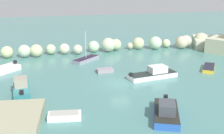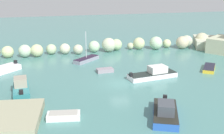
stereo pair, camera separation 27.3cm
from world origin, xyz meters
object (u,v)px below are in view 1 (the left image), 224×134
(moored_boat_1, at_px, (154,74))
(moored_boat_4, at_px, (86,59))
(moored_boat_2, at_px, (21,89))
(moored_boat_3, at_px, (166,112))
(moored_boat_6, at_px, (105,70))
(moored_boat_10, at_px, (65,116))
(moored_boat_5, at_px, (209,68))

(moored_boat_1, distance_m, moored_boat_4, 12.98)
(moored_boat_2, bearing_deg, moored_boat_3, -128.70)
(moored_boat_6, xyz_separation_m, moored_boat_10, (-7.14, -13.17, 0.05))
(moored_boat_4, bearing_deg, moored_boat_1, -95.43)
(moored_boat_3, relative_size, moored_boat_10, 1.82)
(moored_boat_5, bearing_deg, moored_boat_10, -28.53)
(moored_boat_3, bearing_deg, moored_boat_6, -147.54)
(moored_boat_2, relative_size, moored_boat_4, 0.92)
(moored_boat_6, bearing_deg, moored_boat_3, -84.66)
(moored_boat_10, bearing_deg, moored_boat_3, 176.13)
(moored_boat_2, bearing_deg, moored_boat_6, -66.55)
(moored_boat_5, bearing_deg, moored_boat_3, -9.14)
(moored_boat_3, distance_m, moored_boat_4, 22.18)
(moored_boat_1, distance_m, moored_boat_3, 11.79)
(moored_boat_2, height_order, moored_boat_10, moored_boat_2)
(moored_boat_6, distance_m, moored_boat_10, 14.98)
(moored_boat_1, bearing_deg, moored_boat_3, -115.33)
(moored_boat_4, bearing_deg, moored_boat_6, -116.44)
(moored_boat_1, xyz_separation_m, moored_boat_10, (-13.03, -9.01, -0.26))
(moored_boat_2, height_order, moored_boat_4, moored_boat_4)
(moored_boat_1, relative_size, moored_boat_10, 2.11)
(moored_boat_3, xyz_separation_m, moored_boat_4, (-4.04, 21.81, -0.25))
(moored_boat_2, height_order, moored_boat_3, moored_boat_2)
(moored_boat_1, distance_m, moored_boat_2, 17.33)
(moored_boat_2, distance_m, moored_boat_5, 26.90)
(moored_boat_5, relative_size, moored_boat_6, 1.78)
(moored_boat_4, xyz_separation_m, moored_boat_5, (17.04, -9.27, -0.08))
(moored_boat_3, distance_m, moored_boat_5, 18.06)
(moored_boat_2, distance_m, moored_boat_4, 15.63)
(moored_boat_1, bearing_deg, moored_boat_4, 117.61)
(moored_boat_4, xyz_separation_m, moored_boat_10, (-5.47, -19.57, -0.03))
(moored_boat_6, relative_size, moored_boat_10, 0.74)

